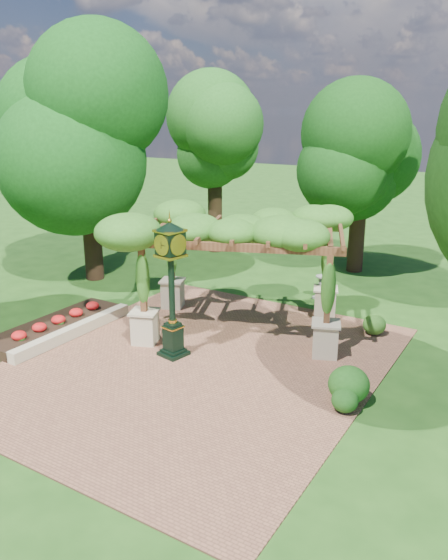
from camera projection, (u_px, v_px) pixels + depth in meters
The scene contains 13 objects.
ground at pixel (178, 377), 15.39m from camera, with size 120.00×120.00×0.00m, color #1E4714.
brick_plaza at pixel (198, 363), 16.20m from camera, with size 10.00×12.00×0.04m, color brown.
border_wall at pixel (74, 332), 18.03m from camera, with size 0.35×5.00×0.40m, color #C6B793.
flower_bed at pixel (55, 327), 18.48m from camera, with size 1.50×5.00×0.36m, color red.
pedestal_clock at pixel (171, 277), 15.94m from camera, with size 0.97×0.97×4.22m.
pergola at pixel (241, 232), 17.74m from camera, with size 7.63×6.23×4.15m.
sundial at pixel (321, 289), 21.70m from camera, with size 0.63×0.63×0.95m.
shrub_front at pixel (345, 400), 13.46m from camera, with size 0.67×0.67×0.60m, color #1E5017.
shrub_mid at pixel (349, 384), 13.87m from camera, with size 1.05×1.05×0.95m, color #225919.
shrub_back at pixel (374, 325), 18.14m from camera, with size 0.76×0.76×0.68m, color #33671D.
tree_west_near at pixel (84, 126), 22.53m from camera, with size 5.91×5.91×9.58m.
tree_west_far at pixel (215, 134), 27.55m from camera, with size 4.13×4.13×8.90m.
tree_north at pixel (363, 147), 23.98m from camera, with size 4.84×4.84×8.24m.
Camera 1 is at (8.35, -11.18, 7.16)m, focal length 35.00 mm.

